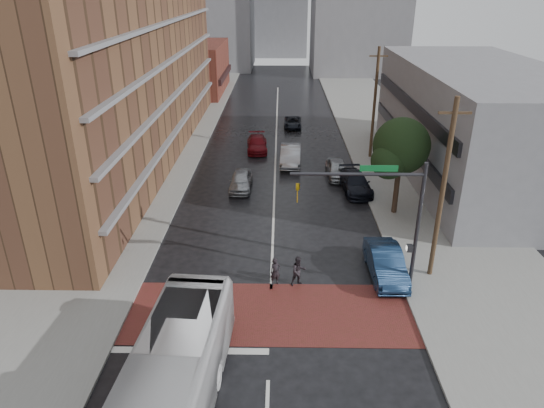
{
  "coord_description": "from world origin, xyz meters",
  "views": [
    {
      "loc": [
        0.43,
        -19.07,
        14.85
      ],
      "look_at": [
        -0.01,
        5.81,
        3.5
      ],
      "focal_mm": 32.0,
      "sensor_mm": 36.0,
      "label": 1
    }
  ],
  "objects_px": {
    "transit_bus": "(166,399)",
    "pedestrian_a": "(275,272)",
    "car_travel_a": "(241,181)",
    "suv_travel": "(293,122)",
    "pedestrian_b": "(299,271)",
    "car_travel_b": "(291,155)",
    "car_parked_near": "(386,263)",
    "car_parked_mid": "(355,183)",
    "car_travel_c": "(257,144)",
    "car_parked_far": "(337,169)"
  },
  "relations": [
    {
      "from": "transit_bus",
      "to": "pedestrian_a",
      "type": "relative_size",
      "value": 7.62
    },
    {
      "from": "car_travel_a",
      "to": "suv_travel",
      "type": "height_order",
      "value": "car_travel_a"
    },
    {
      "from": "transit_bus",
      "to": "pedestrian_b",
      "type": "bearing_deg",
      "value": 66.74
    },
    {
      "from": "pedestrian_b",
      "to": "car_travel_a",
      "type": "height_order",
      "value": "pedestrian_b"
    },
    {
      "from": "car_travel_b",
      "to": "car_parked_near",
      "type": "xyz_separation_m",
      "value": [
        4.93,
        -18.2,
        -0.04
      ]
    },
    {
      "from": "suv_travel",
      "to": "car_parked_mid",
      "type": "distance_m",
      "value": 19.01
    },
    {
      "from": "pedestrian_a",
      "to": "car_parked_near",
      "type": "height_order",
      "value": "car_parked_near"
    },
    {
      "from": "car_travel_c",
      "to": "car_parked_mid",
      "type": "distance_m",
      "value": 12.9
    },
    {
      "from": "suv_travel",
      "to": "transit_bus",
      "type": "bearing_deg",
      "value": -96.03
    },
    {
      "from": "pedestrian_a",
      "to": "car_parked_near",
      "type": "relative_size",
      "value": 0.33
    },
    {
      "from": "pedestrian_b",
      "to": "car_travel_c",
      "type": "bearing_deg",
      "value": 76.75
    },
    {
      "from": "car_travel_b",
      "to": "car_parked_near",
      "type": "height_order",
      "value": "car_travel_b"
    },
    {
      "from": "pedestrian_b",
      "to": "suv_travel",
      "type": "distance_m",
      "value": 31.48
    },
    {
      "from": "car_travel_b",
      "to": "car_travel_c",
      "type": "distance_m",
      "value": 4.98
    },
    {
      "from": "car_travel_c",
      "to": "suv_travel",
      "type": "bearing_deg",
      "value": 63.1
    },
    {
      "from": "pedestrian_b",
      "to": "car_travel_a",
      "type": "distance_m",
      "value": 13.94
    },
    {
      "from": "pedestrian_b",
      "to": "car_travel_c",
      "type": "height_order",
      "value": "pedestrian_b"
    },
    {
      "from": "pedestrian_a",
      "to": "pedestrian_b",
      "type": "relative_size",
      "value": 0.94
    },
    {
      "from": "car_travel_a",
      "to": "car_parked_mid",
      "type": "bearing_deg",
      "value": -0.8
    },
    {
      "from": "car_parked_near",
      "to": "car_parked_mid",
      "type": "bearing_deg",
      "value": 88.69
    },
    {
      "from": "car_parked_near",
      "to": "car_parked_mid",
      "type": "height_order",
      "value": "car_parked_near"
    },
    {
      "from": "car_travel_a",
      "to": "car_travel_c",
      "type": "height_order",
      "value": "car_travel_a"
    },
    {
      "from": "transit_bus",
      "to": "car_travel_b",
      "type": "xyz_separation_m",
      "value": [
        4.85,
        28.87,
        -0.86
      ]
    },
    {
      "from": "pedestrian_a",
      "to": "car_parked_far",
      "type": "bearing_deg",
      "value": 48.6
    },
    {
      "from": "car_travel_c",
      "to": "car_travel_b",
      "type": "bearing_deg",
      "value": -53.74
    },
    {
      "from": "suv_travel",
      "to": "car_parked_mid",
      "type": "xyz_separation_m",
      "value": [
        4.47,
        -18.48,
        0.15
      ]
    },
    {
      "from": "car_parked_mid",
      "to": "car_parked_near",
      "type": "bearing_deg",
      "value": -94.76
    },
    {
      "from": "car_travel_b",
      "to": "car_parked_near",
      "type": "bearing_deg",
      "value": -72.33
    },
    {
      "from": "pedestrian_a",
      "to": "pedestrian_b",
      "type": "bearing_deg",
      "value": -24.18
    },
    {
      "from": "pedestrian_b",
      "to": "car_parked_mid",
      "type": "xyz_separation_m",
      "value": [
        4.84,
        13.0,
        -0.13
      ]
    },
    {
      "from": "pedestrian_b",
      "to": "suv_travel",
      "type": "relative_size",
      "value": 0.41
    },
    {
      "from": "transit_bus",
      "to": "car_travel_c",
      "type": "relative_size",
      "value": 2.6
    },
    {
      "from": "car_travel_b",
      "to": "car_parked_mid",
      "type": "relative_size",
      "value": 1.02
    },
    {
      "from": "transit_bus",
      "to": "car_travel_a",
      "type": "distance_m",
      "value": 23.02
    },
    {
      "from": "car_travel_b",
      "to": "car_parked_far",
      "type": "distance_m",
      "value": 4.94
    },
    {
      "from": "pedestrian_a",
      "to": "car_parked_far",
      "type": "relative_size",
      "value": 0.38
    },
    {
      "from": "pedestrian_b",
      "to": "car_travel_a",
      "type": "relative_size",
      "value": 0.41
    },
    {
      "from": "car_travel_b",
      "to": "suv_travel",
      "type": "height_order",
      "value": "car_travel_b"
    },
    {
      "from": "pedestrian_a",
      "to": "car_travel_c",
      "type": "relative_size",
      "value": 0.34
    },
    {
      "from": "pedestrian_a",
      "to": "car_travel_b",
      "type": "distance_m",
      "value": 19.24
    },
    {
      "from": "car_parked_far",
      "to": "pedestrian_a",
      "type": "bearing_deg",
      "value": -109.06
    },
    {
      "from": "car_travel_c",
      "to": "suv_travel",
      "type": "distance_m",
      "value": 9.2
    },
    {
      "from": "car_travel_a",
      "to": "car_travel_c",
      "type": "relative_size",
      "value": 0.88
    },
    {
      "from": "pedestrian_a",
      "to": "car_parked_near",
      "type": "distance_m",
      "value": 6.16
    },
    {
      "from": "car_travel_b",
      "to": "car_parked_far",
      "type": "relative_size",
      "value": 1.22
    },
    {
      "from": "car_travel_a",
      "to": "car_parked_near",
      "type": "xyz_separation_m",
      "value": [
        8.95,
        -12.31,
        0.1
      ]
    },
    {
      "from": "car_parked_mid",
      "to": "car_travel_c",
      "type": "bearing_deg",
      "value": 124.23
    },
    {
      "from": "car_parked_near",
      "to": "transit_bus",
      "type": "bearing_deg",
      "value": -133.82
    },
    {
      "from": "pedestrian_b",
      "to": "car_travel_c",
      "type": "relative_size",
      "value": 0.36
    },
    {
      "from": "pedestrian_a",
      "to": "car_parked_mid",
      "type": "height_order",
      "value": "pedestrian_a"
    }
  ]
}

